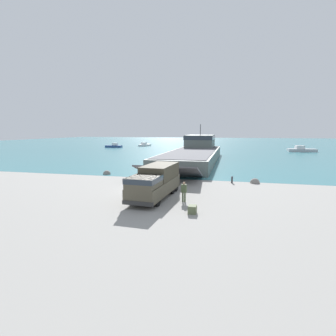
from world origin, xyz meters
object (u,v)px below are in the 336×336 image
military_truck (155,181)px  cargo_crate (192,209)px  soldier_on_ramp (184,190)px  moored_boat_a (114,146)px  landing_craft (195,152)px  mooring_bollard (232,179)px  moored_boat_c (301,150)px  moored_boat_b (145,145)px

military_truck → cargo_crate: 5.38m
soldier_on_ramp → cargo_crate: bearing=26.9°
moored_boat_a → landing_craft: bearing=-135.9°
mooring_bollard → cargo_crate: (-2.79, -11.75, -0.13)m
landing_craft → moored_boat_c: size_ratio=5.12×
mooring_bollard → moored_boat_c: bearing=69.0°
military_truck → moored_boat_a: bearing=-148.4°
landing_craft → cargo_crate: 33.56m
moored_boat_c → cargo_crate: bearing=-22.9°
moored_boat_a → moored_boat_b: (7.91, 9.30, -0.02)m
moored_boat_b → moored_boat_a: bearing=-114.7°
moored_boat_a → cargo_crate: 74.43m
landing_craft → soldier_on_ramp: 30.58m
moored_boat_b → moored_boat_c: 51.73m
landing_craft → mooring_bollard: (7.01, -21.51, -1.26)m
landing_craft → moored_boat_b: bearing=120.7°
moored_boat_c → landing_craft: bearing=-46.6°
military_truck → mooring_bollard: (6.57, 8.10, -1.03)m
military_truck → soldier_on_ramp: 2.83m
landing_craft → moored_boat_a: (-32.00, 31.76, -1.16)m
soldier_on_ramp → moored_boat_c: 62.02m
moored_boat_a → cargo_crate: bearing=-152.0°
military_truck → soldier_on_ramp: military_truck is taller
moored_boat_b → moored_boat_c: size_ratio=0.79×
landing_craft → moored_boat_b: 47.61m
soldier_on_ramp → cargo_crate: soldier_on_ramp is taller
moored_boat_b → moored_boat_c: (49.87, -13.75, 0.07)m
cargo_crate → soldier_on_ramp: bearing=111.3°
landing_craft → moored_boat_c: (25.79, 27.31, -1.12)m
soldier_on_ramp → moored_boat_c: size_ratio=0.23×
moored_boat_b → cargo_crate: bearing=-53.5°
military_truck → mooring_bollard: bearing=144.6°
landing_craft → moored_boat_a: 45.10m
moored_boat_c → soldier_on_ramp: bearing=-24.7°
landing_craft → moored_boat_b: (-24.08, 41.06, -1.19)m
landing_craft → mooring_bollard: size_ratio=48.87×
military_truck → moored_boat_b: military_truck is taller
landing_craft → cargo_crate: landing_craft is taller
moored_boat_a → soldier_on_ramp: bearing=-151.7°
moored_boat_a → mooring_bollard: 66.03m
moored_boat_b → cargo_crate: moored_boat_b is taller
military_truck → moored_boat_a: military_truck is taller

